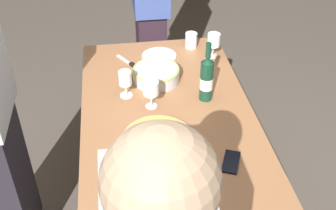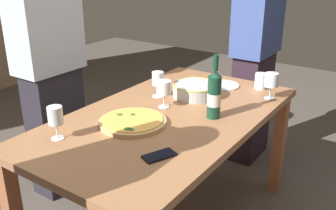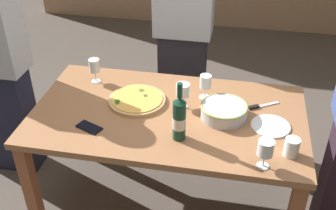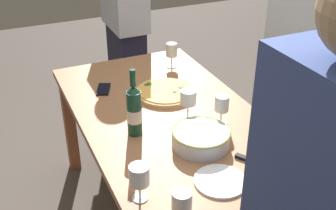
{
  "view_description": "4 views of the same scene",
  "coord_description": "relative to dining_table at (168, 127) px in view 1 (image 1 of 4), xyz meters",
  "views": [
    {
      "loc": [
        -1.73,
        0.25,
        2.1
      ],
      "look_at": [
        0.0,
        0.0,
        0.8
      ],
      "focal_mm": 45.16,
      "sensor_mm": 36.0,
      "label": 1
    },
    {
      "loc": [
        -1.58,
        -1.08,
        1.57
      ],
      "look_at": [
        0.0,
        0.0,
        0.8
      ],
      "focal_mm": 41.05,
      "sensor_mm": 36.0,
      "label": 2
    },
    {
      "loc": [
        0.38,
        -1.95,
        2.14
      ],
      "look_at": [
        0.0,
        0.0,
        0.8
      ],
      "focal_mm": 44.19,
      "sensor_mm": 36.0,
      "label": 3
    },
    {
      "loc": [
        1.75,
        -0.78,
        1.89
      ],
      "look_at": [
        0.0,
        0.0,
        0.8
      ],
      "focal_mm": 45.46,
      "sensor_mm": 36.0,
      "label": 4
    }
  ],
  "objects": [
    {
      "name": "wine_glass_far_left",
      "position": [
        0.55,
        -0.37,
        0.2
      ],
      "size": [
        0.08,
        0.08,
        0.16
      ],
      "color": "white",
      "rests_on": "dining_table"
    },
    {
      "name": "wine_glass_near_pizza",
      "position": [
        -0.53,
        0.26,
        0.2
      ],
      "size": [
        0.07,
        0.07,
        0.16
      ],
      "color": "white",
      "rests_on": "dining_table"
    },
    {
      "name": "serving_bowl",
      "position": [
        0.32,
        0.02,
        0.14
      ],
      "size": [
        0.27,
        0.27,
        0.08
      ],
      "color": "silver",
      "rests_on": "dining_table"
    },
    {
      "name": "wine_glass_by_bottle",
      "position": [
        0.19,
        0.21,
        0.2
      ],
      "size": [
        0.07,
        0.07,
        0.16
      ],
      "color": "white",
      "rests_on": "dining_table"
    },
    {
      "name": "wine_glass_far_right",
      "position": [
        0.07,
        0.08,
        0.21
      ],
      "size": [
        0.08,
        0.08,
        0.16
      ],
      "color": "white",
      "rests_on": "dining_table"
    },
    {
      "name": "cup_amber",
      "position": [
        0.69,
        -0.25,
        0.14
      ],
      "size": [
        0.08,
        0.08,
        0.1
      ],
      "primitive_type": "cylinder",
      "color": "white",
      "rests_on": "dining_table"
    },
    {
      "name": "ground_plane",
      "position": [
        0.0,
        0.0,
        -0.66
      ],
      "size": [
        8.0,
        8.0,
        0.0
      ],
      "primitive_type": "plane",
      "color": "#554B44"
    },
    {
      "name": "side_plate",
      "position": [
        0.59,
        -0.03,
        0.1
      ],
      "size": [
        0.22,
        0.22,
        0.01
      ],
      "primitive_type": "cylinder",
      "color": "white",
      "rests_on": "dining_table"
    },
    {
      "name": "cell_phone",
      "position": [
        -0.4,
        -0.23,
        0.1
      ],
      "size": [
        0.16,
        0.12,
        0.01
      ],
      "primitive_type": "cube",
      "rotation": [
        0.0,
        0.0,
        4.31
      ],
      "color": "black",
      "rests_on": "dining_table"
    },
    {
      "name": "pizza_knife",
      "position": [
        0.53,
        0.16,
        0.1
      ],
      "size": [
        0.19,
        0.13,
        0.02
      ],
      "color": "silver",
      "rests_on": "dining_table"
    },
    {
      "name": "wine_bottle",
      "position": [
        0.1,
        -0.22,
        0.22
      ],
      "size": [
        0.07,
        0.07,
        0.34
      ],
      "color": "#133C29",
      "rests_on": "dining_table"
    },
    {
      "name": "person_guest_left",
      "position": [
        1.12,
        -0.03,
        0.23
      ],
      "size": [
        0.44,
        0.24,
        1.74
      ],
      "rotation": [
        0.0,
        0.0,
        3.12
      ],
      "color": "#2C1D29",
      "rests_on": "ground"
    },
    {
      "name": "pizza",
      "position": [
        -0.21,
        0.08,
        0.11
      ],
      "size": [
        0.35,
        0.35,
        0.03
      ],
      "color": "tan",
      "rests_on": "dining_table"
    },
    {
      "name": "dining_table",
      "position": [
        0.0,
        0.0,
        0.0
      ],
      "size": [
        1.6,
        0.9,
        0.75
      ],
      "color": "#9D6943",
      "rests_on": "ground"
    }
  ]
}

